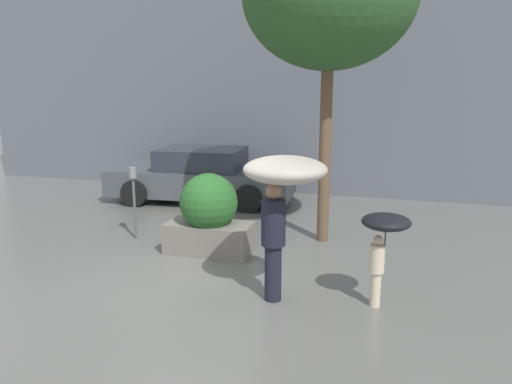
{
  "coord_description": "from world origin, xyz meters",
  "views": [
    {
      "loc": [
        2.89,
        -6.17,
        2.83
      ],
      "look_at": [
        0.6,
        1.6,
        1.05
      ],
      "focal_mm": 35.0,
      "sensor_mm": 36.0,
      "label": 1
    }
  ],
  "objects_px": {
    "planter_box": "(209,215)",
    "parked_car_near": "(202,177)",
    "person_adult": "(283,185)",
    "person_child": "(384,233)",
    "parking_meter": "(134,188)"
  },
  "relations": [
    {
      "from": "planter_box",
      "to": "parked_car_near",
      "type": "xyz_separation_m",
      "value": [
        -1.58,
        3.52,
        -0.06
      ]
    },
    {
      "from": "person_adult",
      "to": "person_child",
      "type": "bearing_deg",
      "value": -7.47
    },
    {
      "from": "planter_box",
      "to": "parked_car_near",
      "type": "height_order",
      "value": "planter_box"
    },
    {
      "from": "person_adult",
      "to": "parking_meter",
      "type": "bearing_deg",
      "value": 135.51
    },
    {
      "from": "parking_meter",
      "to": "parked_car_near",
      "type": "bearing_deg",
      "value": 89.76
    },
    {
      "from": "person_adult",
      "to": "parking_meter",
      "type": "xyz_separation_m",
      "value": [
        -3.21,
        1.83,
        -0.6
      ]
    },
    {
      "from": "planter_box",
      "to": "person_child",
      "type": "height_order",
      "value": "planter_box"
    },
    {
      "from": "person_adult",
      "to": "parked_car_near",
      "type": "bearing_deg",
      "value": 107.7
    },
    {
      "from": "parked_car_near",
      "to": "parking_meter",
      "type": "height_order",
      "value": "parking_meter"
    },
    {
      "from": "person_adult",
      "to": "planter_box",
      "type": "bearing_deg",
      "value": 122.33
    },
    {
      "from": "planter_box",
      "to": "person_adult",
      "type": "relative_size",
      "value": 0.75
    },
    {
      "from": "person_adult",
      "to": "parked_car_near",
      "type": "xyz_separation_m",
      "value": [
        -3.2,
        5.03,
        -0.97
      ]
    },
    {
      "from": "parking_meter",
      "to": "person_adult",
      "type": "bearing_deg",
      "value": -29.74
    },
    {
      "from": "person_adult",
      "to": "parking_meter",
      "type": "distance_m",
      "value": 3.75
    },
    {
      "from": "person_adult",
      "to": "person_child",
      "type": "relative_size",
      "value": 1.56
    }
  ]
}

